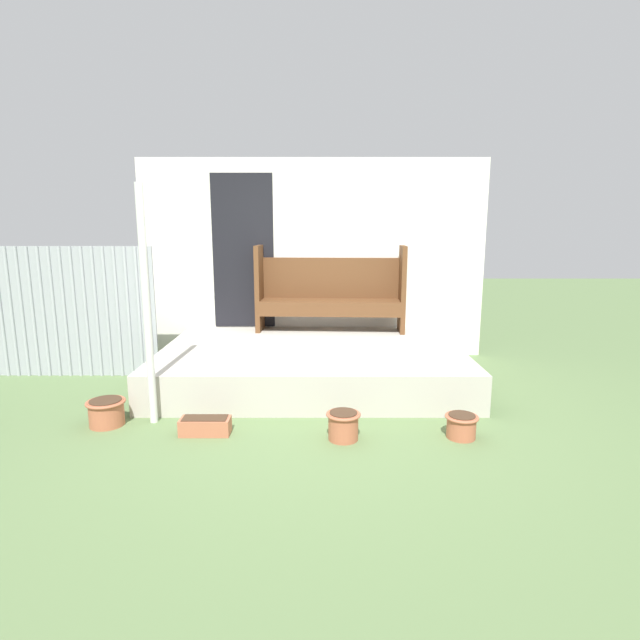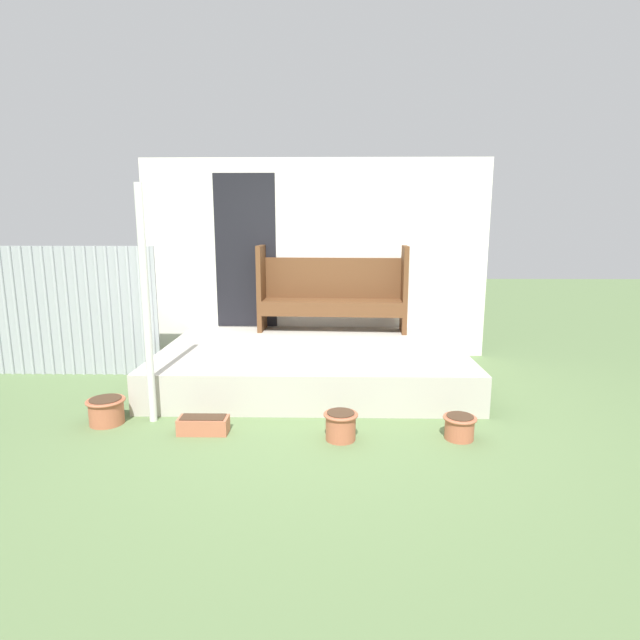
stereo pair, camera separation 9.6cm
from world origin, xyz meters
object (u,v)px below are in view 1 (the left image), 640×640
Objects in this scene: flower_pot_middle at (343,424)px; flower_pot_right at (461,425)px; support_post at (146,307)px; planter_box_rect at (205,426)px; bench at (330,290)px; flower_pot_left at (106,411)px.

flower_pot_middle reaches higher than flower_pot_right.
flower_pot_right is at bearing 1.89° from flower_pot_middle.
support_post is 1.14m from planter_box_rect.
support_post is 1.10× the size of bench.
bench reaches higher than flower_pot_right.
planter_box_rect is at bearing 178.11° from flower_pot_right.
support_post is at bearing 172.81° from flower_pot_right.
planter_box_rect is (-1.11, -2.38, -0.86)m from bench.
flower_pot_middle is 1.03× the size of flower_pot_right.
bench is 6.85× the size of flower_pot_right.
support_post is 4.95× the size of planter_box_rect.
flower_pot_middle is at bearing -85.78° from bench.
planter_box_rect is (-1.17, 0.10, -0.06)m from flower_pot_middle.
flower_pot_left is at bearing -169.14° from support_post.
flower_pot_middle is at bearing -5.07° from planter_box_rect.
support_post is at bearing 10.86° from flower_pot_left.
flower_pot_left reaches higher than flower_pot_right.
support_post reaches higher than flower_pot_middle.
support_post is at bearing -124.94° from bench.
flower_pot_middle is 0.99m from flower_pot_right.
flower_pot_right is (0.99, 0.03, -0.02)m from flower_pot_middle.
flower_pot_middle is 1.18m from planter_box_rect.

